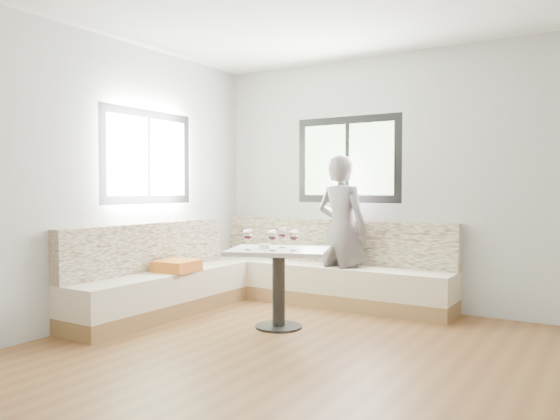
% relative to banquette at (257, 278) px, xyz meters
% --- Properties ---
extents(room, '(5.01, 5.01, 2.81)m').
position_rel_banquette_xyz_m(room, '(1.51, -1.55, 1.08)').
color(room, brown).
rests_on(room, ground).
extents(banquette, '(2.90, 2.80, 0.95)m').
position_rel_banquette_xyz_m(banquette, '(0.00, 0.00, 0.00)').
color(banquette, olive).
rests_on(banquette, ground).
extents(table, '(1.10, 0.98, 0.75)m').
position_rel_banquette_xyz_m(table, '(0.66, -0.60, 0.23)').
color(table, black).
rests_on(table, ground).
extents(person, '(0.66, 0.48, 1.68)m').
position_rel_banquette_xyz_m(person, '(0.76, 0.57, 0.51)').
color(person, '#5C5456').
rests_on(person, ground).
extents(olive_ramekin, '(0.11, 0.11, 0.04)m').
position_rel_banquette_xyz_m(olive_ramekin, '(0.53, -0.66, 0.44)').
color(olive_ramekin, white).
rests_on(olive_ramekin, table).
extents(wine_glass_a, '(0.09, 0.09, 0.20)m').
position_rel_banquette_xyz_m(wine_glass_a, '(0.47, -0.84, 0.56)').
color(wine_glass_a, white).
rests_on(wine_glass_a, table).
extents(wine_glass_b, '(0.09, 0.09, 0.20)m').
position_rel_banquette_xyz_m(wine_glass_b, '(0.69, -0.77, 0.56)').
color(wine_glass_b, white).
rests_on(wine_glass_b, table).
extents(wine_glass_c, '(0.09, 0.09, 0.20)m').
position_rel_banquette_xyz_m(wine_glass_c, '(0.86, -0.66, 0.56)').
color(wine_glass_c, white).
rests_on(wine_glass_c, table).
extents(wine_glass_d, '(0.09, 0.09, 0.20)m').
position_rel_banquette_xyz_m(wine_glass_d, '(0.63, -0.50, 0.56)').
color(wine_glass_d, white).
rests_on(wine_glass_d, table).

